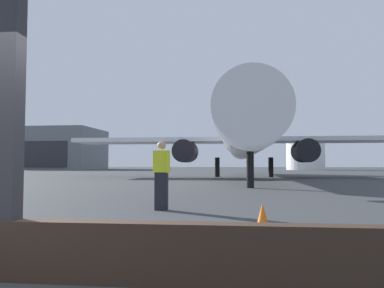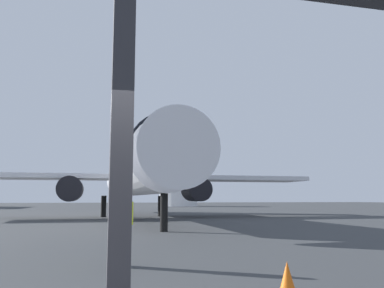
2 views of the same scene
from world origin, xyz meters
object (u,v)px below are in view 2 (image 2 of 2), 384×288
(ground_crew_worker, at_px, (122,226))
(traffic_cone, at_px, (287,282))
(airplane, at_px, (136,173))
(fuel_storage_tank, at_px, (179,191))

(ground_crew_worker, height_order, traffic_cone, ground_crew_worker)
(airplane, xyz_separation_m, fuel_storage_tank, (13.19, 47.30, -0.55))
(airplane, relative_size, traffic_cone, 59.16)
(airplane, distance_m, traffic_cone, 26.45)
(ground_crew_worker, xyz_separation_m, traffic_cone, (2.27, -3.67, -0.63))
(traffic_cone, height_order, fuel_storage_tank, fuel_storage_tank)
(fuel_storage_tank, bearing_deg, airplane, -105.59)
(traffic_cone, xyz_separation_m, fuel_storage_tank, (13.47, 73.55, 2.71))
(traffic_cone, relative_size, fuel_storage_tank, 0.08)
(fuel_storage_tank, bearing_deg, ground_crew_worker, -102.70)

